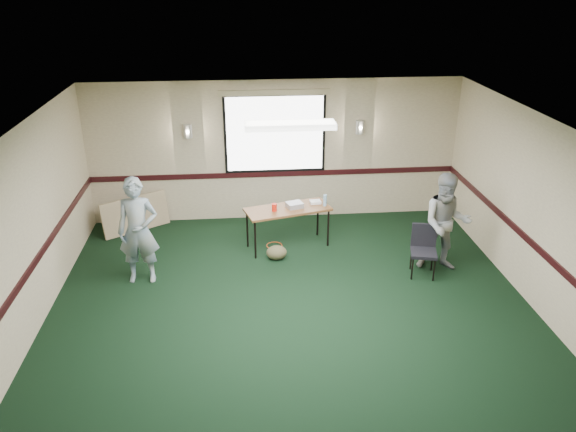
{
  "coord_description": "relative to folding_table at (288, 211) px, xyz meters",
  "views": [
    {
      "loc": [
        -0.69,
        -6.2,
        4.55
      ],
      "look_at": [
        0.0,
        1.3,
        1.2
      ],
      "focal_mm": 35.0,
      "sensor_mm": 36.0,
      "label": 1
    }
  ],
  "objects": [
    {
      "name": "ground",
      "position": [
        -0.12,
        -2.68,
        -0.68
      ],
      "size": [
        8.0,
        8.0,
        0.0
      ],
      "primitive_type": "plane",
      "color": "black",
      "rests_on": "ground"
    },
    {
      "name": "room_shell",
      "position": [
        -0.12,
        -0.56,
        0.9
      ],
      "size": [
        8.0,
        8.02,
        8.0
      ],
      "color": "tan",
      "rests_on": "ground"
    },
    {
      "name": "folding_table",
      "position": [
        0.0,
        0.0,
        0.0
      ],
      "size": [
        1.56,
        0.95,
        0.73
      ],
      "rotation": [
        0.0,
        0.0,
        0.26
      ],
      "color": "#532F17",
      "rests_on": "ground"
    },
    {
      "name": "projector",
      "position": [
        0.12,
        0.03,
        0.1
      ],
      "size": [
        0.32,
        0.29,
        0.09
      ],
      "primitive_type": "cube",
      "rotation": [
        0.0,
        0.0,
        0.29
      ],
      "color": "#9C9CA4",
      "rests_on": "folding_table"
    },
    {
      "name": "game_console",
      "position": [
        0.51,
        0.19,
        0.08
      ],
      "size": [
        0.2,
        0.17,
        0.05
      ],
      "primitive_type": "cube",
      "rotation": [
        0.0,
        0.0,
        0.1
      ],
      "color": "silver",
      "rests_on": "folding_table"
    },
    {
      "name": "red_cup",
      "position": [
        -0.24,
        -0.09,
        0.12
      ],
      "size": [
        0.09,
        0.09,
        0.13
      ],
      "primitive_type": "cylinder",
      "color": "red",
      "rests_on": "folding_table"
    },
    {
      "name": "water_bottle",
      "position": [
        0.66,
        0.06,
        0.15
      ],
      "size": [
        0.06,
        0.06,
        0.2
      ],
      "primitive_type": "cylinder",
      "color": "#7EACCE",
      "rests_on": "folding_table"
    },
    {
      "name": "duffel_bag",
      "position": [
        -0.23,
        -0.47,
        -0.55
      ],
      "size": [
        0.42,
        0.38,
        0.25
      ],
      "primitive_type": "ellipsoid",
      "rotation": [
        0.0,
        0.0,
        0.4
      ],
      "color": "#4A4A2A",
      "rests_on": "ground"
    },
    {
      "name": "cable_coil",
      "position": [
        -0.24,
        0.03,
        -0.67
      ],
      "size": [
        0.38,
        0.38,
        0.01
      ],
      "primitive_type": "torus",
      "rotation": [
        0.0,
        0.0,
        0.42
      ],
      "color": "#D3501A",
      "rests_on": "ground"
    },
    {
      "name": "folded_table",
      "position": [
        -2.78,
        0.92,
        -0.35
      ],
      "size": [
        1.18,
        0.85,
        0.65
      ],
      "primitive_type": "cube",
      "rotation": [
        -0.21,
        0.0,
        0.57
      ],
      "color": "#9F8762",
      "rests_on": "ground"
    },
    {
      "name": "conference_chair",
      "position": [
        2.08,
        -1.13,
        -0.2
      ],
      "size": [
        0.49,
        0.5,
        0.82
      ],
      "rotation": [
        0.0,
        0.0,
        -0.23
      ],
      "color": "black",
      "rests_on": "ground"
    },
    {
      "name": "person_left",
      "position": [
        -2.39,
        -0.96,
        0.18
      ],
      "size": [
        0.63,
        0.42,
        1.71
      ],
      "primitive_type": "imported",
      "rotation": [
        0.0,
        0.0,
        -0.02
      ],
      "color": "#446895",
      "rests_on": "ground"
    },
    {
      "name": "person_right",
      "position": [
        2.44,
        -1.02,
        0.14
      ],
      "size": [
        0.89,
        0.75,
        1.64
      ],
      "primitive_type": "imported",
      "rotation": [
        0.0,
        0.0,
        -0.18
      ],
      "color": "#6F86AD",
      "rests_on": "ground"
    }
  ]
}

